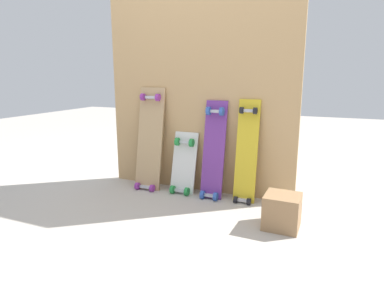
% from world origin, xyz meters
% --- Properties ---
extents(ground_plane, '(12.00, 12.00, 0.00)m').
position_xyz_m(ground_plane, '(0.00, 0.00, 0.00)').
color(ground_plane, '#B2AAA0').
extents(plywood_wall_panel, '(1.66, 0.04, 1.89)m').
position_xyz_m(plywood_wall_panel, '(0.00, 0.07, 0.95)').
color(plywood_wall_panel, tan).
rests_on(plywood_wall_panel, ground).
extents(skateboard_natural, '(0.24, 0.23, 0.96)m').
position_xyz_m(skateboard_natural, '(-0.41, -0.05, 0.41)').
color(skateboard_natural, tan).
rests_on(skateboard_natural, ground).
extents(skateboard_white, '(0.22, 0.21, 0.58)m').
position_xyz_m(skateboard_white, '(-0.09, -0.04, 0.23)').
color(skateboard_white, silver).
rests_on(skateboard_white, ground).
extents(skateboard_purple, '(0.18, 0.22, 0.86)m').
position_xyz_m(skateboard_purple, '(0.18, -0.04, 0.37)').
color(skateboard_purple, '#6B338C').
rests_on(skateboard_purple, ground).
extents(skateboard_yellow, '(0.17, 0.20, 0.88)m').
position_xyz_m(skateboard_yellow, '(0.45, -0.03, 0.37)').
color(skateboard_yellow, gold).
rests_on(skateboard_yellow, ground).
extents(wooden_crate, '(0.23, 0.23, 0.23)m').
position_xyz_m(wooden_crate, '(0.79, -0.42, 0.11)').
color(wooden_crate, '#99724C').
rests_on(wooden_crate, ground).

